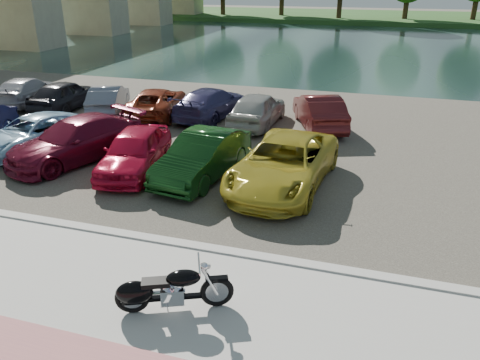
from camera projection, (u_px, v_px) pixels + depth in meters
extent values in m
plane|color=#595447|center=(149.00, 297.00, 9.82)|extent=(200.00, 200.00, 0.00)
cube|color=#B9B6AE|center=(125.00, 326.00, 8.92)|extent=(60.00, 6.00, 0.10)
cube|color=#B9B6AE|center=(187.00, 246.00, 11.54)|extent=(60.00, 0.30, 0.14)
cube|color=#3C3730|center=(272.00, 137.00, 19.44)|extent=(60.00, 18.00, 0.04)
cube|color=#182C2B|center=(342.00, 46.00, 44.85)|extent=(120.00, 40.00, 0.00)
cube|color=#22491A|center=(363.00, 17.00, 72.75)|extent=(120.00, 24.00, 0.60)
cube|color=tan|center=(20.00, 7.00, 42.15)|extent=(6.00, 4.00, 7.20)
cube|color=tan|center=(95.00, 0.00, 52.66)|extent=(6.00, 4.00, 7.20)
cylinder|color=#362513|center=(407.00, 2.00, 64.86)|extent=(0.70, 0.70, 4.50)
cylinder|color=#362513|center=(476.00, 0.00, 63.59)|extent=(0.70, 0.70, 4.95)
torus|color=black|center=(217.00, 292.00, 9.26)|extent=(0.67, 0.39, 0.68)
torus|color=black|center=(132.00, 298.00, 9.08)|extent=(0.67, 0.39, 0.68)
cylinder|color=#B2B2B7|center=(217.00, 292.00, 9.26)|extent=(0.44, 0.24, 0.46)
cylinder|color=#B2B2B7|center=(132.00, 298.00, 9.08)|extent=(0.44, 0.24, 0.46)
cylinder|color=silver|center=(210.00, 282.00, 9.04)|extent=(0.32, 0.18, 0.63)
cylinder|color=silver|center=(209.00, 276.00, 9.22)|extent=(0.32, 0.18, 0.63)
cylinder|color=silver|center=(199.00, 263.00, 8.95)|extent=(0.34, 0.70, 0.04)
sphere|color=silver|center=(204.00, 267.00, 8.99)|extent=(0.21, 0.21, 0.16)
sphere|color=silver|center=(208.00, 266.00, 9.00)|extent=(0.15, 0.15, 0.11)
cube|color=black|center=(217.00, 279.00, 9.14)|extent=(0.47, 0.31, 0.06)
cube|color=black|center=(175.00, 297.00, 9.20)|extent=(1.14, 0.58, 0.08)
cube|color=silver|center=(172.00, 295.00, 9.16)|extent=(0.54, 0.48, 0.34)
cylinder|color=silver|center=(177.00, 286.00, 9.09)|extent=(0.30, 0.26, 0.27)
cylinder|color=silver|center=(167.00, 286.00, 9.07)|extent=(0.30, 0.26, 0.27)
ellipsoid|color=black|center=(183.00, 278.00, 9.04)|extent=(0.77, 0.61, 0.32)
cube|color=black|center=(156.00, 283.00, 9.01)|extent=(0.62, 0.48, 0.10)
ellipsoid|color=black|center=(134.00, 293.00, 9.04)|extent=(0.80, 0.60, 0.50)
cube|color=black|center=(132.00, 296.00, 9.06)|extent=(0.44, 0.33, 0.30)
cylinder|color=silver|center=(158.00, 296.00, 9.33)|extent=(1.04, 0.53, 0.09)
cylinder|color=silver|center=(158.00, 293.00, 9.30)|extent=(1.04, 0.53, 0.09)
cylinder|color=#B2B2B7|center=(168.00, 310.00, 9.08)|extent=(0.08, 0.14, 0.22)
imported|color=#95BEDA|center=(33.00, 133.00, 17.76)|extent=(3.16, 4.98, 1.28)
imported|color=maroon|center=(76.00, 140.00, 16.73)|extent=(3.85, 5.56, 1.50)
imported|color=#B40C2C|center=(135.00, 151.00, 15.74)|extent=(2.46, 4.52, 1.46)
imported|color=black|center=(203.00, 156.00, 15.27)|extent=(2.12, 4.63, 1.47)
imported|color=gold|center=(284.00, 163.00, 14.60)|extent=(3.01, 5.73, 1.54)
imported|color=#95959D|center=(27.00, 91.00, 24.15)|extent=(2.84, 4.98, 1.36)
imported|color=black|center=(65.00, 95.00, 23.16)|extent=(1.82, 4.31, 1.45)
imported|color=slate|center=(109.00, 99.00, 22.67)|extent=(2.69, 4.23, 1.32)
imported|color=maroon|center=(157.00, 102.00, 22.19)|extent=(3.00, 4.96, 1.29)
imported|color=navy|center=(212.00, 103.00, 21.80)|extent=(2.70, 5.05, 1.39)
imported|color=#9E9F9B|center=(257.00, 109.00, 20.64)|extent=(1.89, 4.44, 1.49)
imported|color=#531617|center=(319.00, 111.00, 20.35)|extent=(3.06, 4.73, 1.47)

